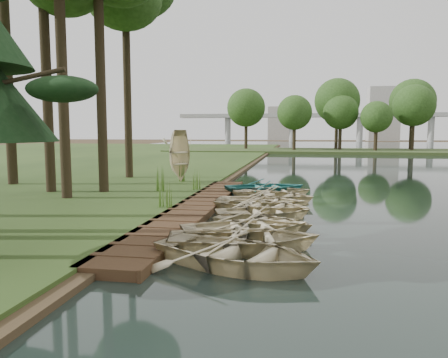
% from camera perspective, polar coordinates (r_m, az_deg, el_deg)
% --- Properties ---
extents(ground, '(300.00, 300.00, 0.00)m').
position_cam_1_polar(ground, '(16.62, 1.64, -4.59)').
color(ground, '#3D2F1D').
extents(boardwalk, '(1.60, 16.00, 0.30)m').
position_cam_1_polar(boardwalk, '(16.89, -3.75, -3.91)').
color(boardwalk, '#3C2817').
rests_on(boardwalk, ground).
extents(peninsula, '(50.00, 14.00, 0.45)m').
position_cam_1_polar(peninsula, '(66.47, 14.73, 3.52)').
color(peninsula, '#34461F').
rests_on(peninsula, ground).
extents(far_trees, '(45.60, 5.60, 8.80)m').
position_cam_1_polar(far_trees, '(66.28, 11.97, 8.95)').
color(far_trees, black).
rests_on(far_trees, peninsula).
extents(bridge, '(95.90, 4.00, 8.60)m').
position_cam_1_polar(bridge, '(136.58, 14.12, 7.70)').
color(bridge, '#A5A5A0').
rests_on(bridge, ground).
extents(building_a, '(10.00, 8.00, 18.00)m').
position_cam_1_polar(building_a, '(158.70, 20.04, 7.97)').
color(building_a, '#A5A5A0').
rests_on(building_a, ground).
extents(building_b, '(8.00, 8.00, 12.00)m').
position_cam_1_polar(building_b, '(161.35, 7.26, 7.20)').
color(building_b, '#A5A5A0').
rests_on(building_b, ground).
extents(rowboat_0, '(4.74, 4.11, 0.82)m').
position_cam_1_polar(rowboat_0, '(10.00, 1.56, -9.17)').
color(rowboat_0, beige).
rests_on(rowboat_0, water).
extents(rowboat_1, '(4.40, 3.53, 0.81)m').
position_cam_1_polar(rowboat_1, '(11.29, 2.72, -7.43)').
color(rowboat_1, beige).
rests_on(rowboat_1, water).
extents(rowboat_2, '(4.50, 3.94, 0.78)m').
position_cam_1_polar(rowboat_2, '(12.57, 2.99, -6.09)').
color(rowboat_2, beige).
rests_on(rowboat_2, water).
extents(rowboat_3, '(3.76, 3.21, 0.66)m').
position_cam_1_polar(rowboat_3, '(13.74, 5.14, -5.29)').
color(rowboat_3, beige).
rests_on(rowboat_3, water).
extents(rowboat_4, '(3.93, 3.31, 0.70)m').
position_cam_1_polar(rowboat_4, '(15.24, 5.23, -4.08)').
color(rowboat_4, beige).
rests_on(rowboat_4, water).
extents(rowboat_5, '(4.32, 3.68, 0.76)m').
position_cam_1_polar(rowboat_5, '(16.40, 4.96, -3.23)').
color(rowboat_5, beige).
rests_on(rowboat_5, water).
extents(rowboat_6, '(3.68, 2.73, 0.73)m').
position_cam_1_polar(rowboat_6, '(17.49, 4.80, -2.68)').
color(rowboat_6, beige).
rests_on(rowboat_6, water).
extents(rowboat_7, '(4.35, 3.78, 0.75)m').
position_cam_1_polar(rowboat_7, '(19.13, 6.51, -1.90)').
color(rowboat_7, beige).
rests_on(rowboat_7, water).
extents(rowboat_8, '(4.18, 3.44, 0.75)m').
position_cam_1_polar(rowboat_8, '(20.34, 6.28, -1.41)').
color(rowboat_8, beige).
rests_on(rowboat_8, water).
extents(rowboat_9, '(4.74, 4.13, 0.82)m').
position_cam_1_polar(rowboat_9, '(21.45, 5.47, -0.92)').
color(rowboat_9, teal).
rests_on(rowboat_9, water).
extents(stored_rowboat, '(3.57, 3.39, 0.60)m').
position_cam_1_polar(stored_rowboat, '(24.68, -5.79, 0.34)').
color(stored_rowboat, beige).
rests_on(stored_rowboat, bank).
extents(reeds_0, '(0.60, 0.60, 0.93)m').
position_cam_1_polar(reeds_0, '(16.49, -7.64, -2.03)').
color(reeds_0, '#3F661E').
rests_on(reeds_0, bank).
extents(reeds_1, '(0.60, 0.60, 1.08)m').
position_cam_1_polar(reeds_1, '(20.98, -8.24, -0.08)').
color(reeds_1, '#3F661E').
rests_on(reeds_1, bank).
extents(reeds_2, '(0.60, 0.60, 0.91)m').
position_cam_1_polar(reeds_2, '(21.43, -3.51, -0.11)').
color(reeds_2, '#3F661E').
rests_on(reeds_2, bank).
extents(reeds_3, '(0.60, 0.60, 1.07)m').
position_cam_1_polar(reeds_3, '(24.95, -5.37, 0.95)').
color(reeds_3, '#3F661E').
rests_on(reeds_3, bank).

